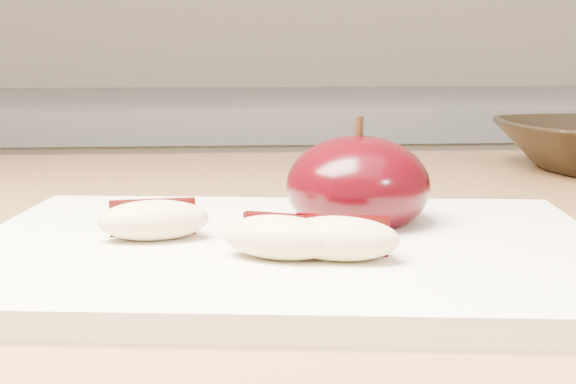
{
  "coord_description": "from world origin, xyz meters",
  "views": [
    {
      "loc": [
        -0.02,
        -0.04,
        1.01
      ],
      "look_at": [
        0.02,
        0.36,
        0.94
      ],
      "focal_mm": 50.0,
      "sensor_mm": 36.0,
      "label": 1
    }
  ],
  "objects": [
    {
      "name": "apple_wedge_c",
      "position": [
        0.04,
        0.32,
        0.92
      ],
      "size": [
        0.06,
        0.04,
        0.02
      ],
      "rotation": [
        0.0,
        0.0,
        -0.27
      ],
      "color": "beige",
      "rests_on": "cutting_board"
    },
    {
      "name": "apple_half",
      "position": [
        0.06,
        0.4,
        0.93
      ],
      "size": [
        0.1,
        0.1,
        0.07
      ],
      "rotation": [
        0.0,
        0.0,
        0.35
      ],
      "color": "black",
      "rests_on": "cutting_board"
    },
    {
      "name": "cutting_board",
      "position": [
        0.02,
        0.36,
        0.91
      ],
      "size": [
        0.35,
        0.28,
        0.01
      ],
      "primitive_type": "cube",
      "rotation": [
        0.0,
        0.0,
        -0.13
      ],
      "color": "white",
      "rests_on": "island_counter"
    },
    {
      "name": "back_cabinet",
      "position": [
        0.0,
        1.2,
        0.47
      ],
      "size": [
        2.4,
        0.62,
        0.94
      ],
      "color": "silver",
      "rests_on": "ground"
    },
    {
      "name": "apple_wedge_a",
      "position": [
        -0.05,
        0.37,
        0.92
      ],
      "size": [
        0.06,
        0.03,
        0.02
      ],
      "rotation": [
        0.0,
        0.0,
        0.12
      ],
      "color": "beige",
      "rests_on": "cutting_board"
    },
    {
      "name": "apple_wedge_b",
      "position": [
        0.01,
        0.32,
        0.92
      ],
      "size": [
        0.06,
        0.05,
        0.02
      ],
      "rotation": [
        0.0,
        0.0,
        -0.41
      ],
      "color": "beige",
      "rests_on": "cutting_board"
    }
  ]
}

